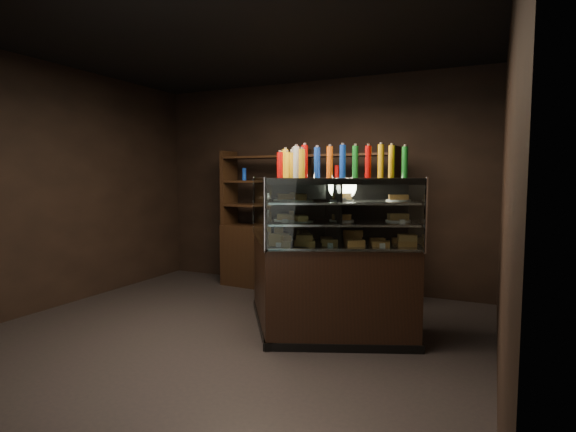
% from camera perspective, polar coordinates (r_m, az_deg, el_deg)
% --- Properties ---
extents(ground, '(5.00, 5.00, 0.00)m').
position_cam_1_polar(ground, '(4.69, -8.52, -15.26)').
color(ground, black).
rests_on(ground, ground).
extents(room_shell, '(5.02, 5.02, 3.01)m').
position_cam_1_polar(room_shell, '(4.41, -8.86, 9.12)').
color(room_shell, black).
rests_on(room_shell, ground).
extents(display_case, '(2.17, 1.65, 1.62)m').
position_cam_1_polar(display_case, '(4.73, 3.47, -8.26)').
color(display_case, black).
rests_on(display_case, ground).
extents(food_display, '(1.74, 1.21, 0.49)m').
position_cam_1_polar(food_display, '(4.62, 3.45, -0.28)').
color(food_display, gold).
rests_on(food_display, display_case).
extents(bottles_top, '(1.57, 1.07, 0.30)m').
position_cam_1_polar(bottles_top, '(4.61, 3.56, 6.62)').
color(bottles_top, yellow).
rests_on(bottles_top, display_case).
extents(potted_conifer, '(0.37, 0.37, 0.79)m').
position_cam_1_polar(potted_conifer, '(5.44, 2.91, -7.39)').
color(potted_conifer, black).
rests_on(potted_conifer, ground).
extents(back_shelving, '(2.60, 0.57, 2.00)m').
position_cam_1_polar(back_shelving, '(6.28, 1.98, -4.32)').
color(back_shelving, black).
rests_on(back_shelving, ground).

